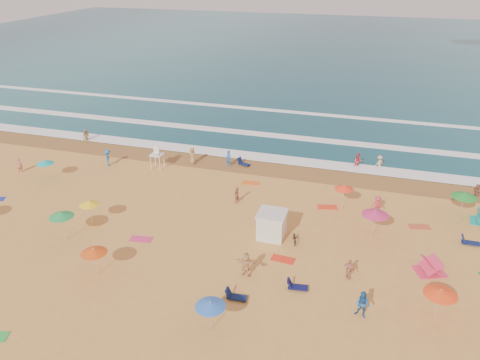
# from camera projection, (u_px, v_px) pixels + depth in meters

# --- Properties ---
(ground) EXTENTS (220.00, 220.00, 0.00)m
(ground) POSITION_uv_depth(u_px,v_px,m) (230.00, 229.00, 37.74)
(ground) COLOR gold
(ground) RESTS_ON ground
(ocean) EXTENTS (220.00, 140.00, 0.18)m
(ocean) POSITION_uv_depth(u_px,v_px,m) (339.00, 49.00, 110.24)
(ocean) COLOR #0C4756
(ocean) RESTS_ON ground
(wet_sand) EXTENTS (220.00, 220.00, 0.00)m
(wet_sand) POSITION_uv_depth(u_px,v_px,m) (267.00, 168.00, 48.52)
(wet_sand) COLOR olive
(wet_sand) RESTS_ON ground
(surf_foam) EXTENTS (200.00, 18.70, 0.05)m
(surf_foam) POSITION_uv_depth(u_px,v_px,m) (284.00, 139.00, 56.10)
(surf_foam) COLOR white
(surf_foam) RESTS_ON ground
(cabana) EXTENTS (2.00, 2.00, 2.00)m
(cabana) POSITION_uv_depth(u_px,v_px,m) (272.00, 225.00, 36.33)
(cabana) COLOR silver
(cabana) RESTS_ON ground
(cabana_roof) EXTENTS (2.20, 2.20, 0.12)m
(cabana_roof) POSITION_uv_depth(u_px,v_px,m) (272.00, 214.00, 35.87)
(cabana_roof) COLOR silver
(cabana_roof) RESTS_ON cabana
(bicycle) EXTENTS (0.91, 1.60, 0.80)m
(bicycle) POSITION_uv_depth(u_px,v_px,m) (295.00, 238.00, 35.84)
(bicycle) COLOR black
(bicycle) RESTS_ON ground
(lifeguard_stand) EXTENTS (1.20, 1.20, 2.10)m
(lifeguard_stand) POSITION_uv_depth(u_px,v_px,m) (157.00, 159.00, 48.05)
(lifeguard_stand) COLOR white
(lifeguard_stand) RESTS_ON ground
(beach_umbrellas) EXTENTS (49.57, 25.40, 0.79)m
(beach_umbrellas) POSITION_uv_depth(u_px,v_px,m) (263.00, 219.00, 34.92)
(beach_umbrellas) COLOR yellow
(beach_umbrellas) RESTS_ON ground
(loungers) EXTENTS (60.17, 27.38, 0.34)m
(loungers) POSITION_uv_depth(u_px,v_px,m) (276.00, 267.00, 32.87)
(loungers) COLOR #0D1145
(loungers) RESTS_ON ground
(towels) EXTENTS (43.73, 25.04, 0.03)m
(towels) POSITION_uv_depth(u_px,v_px,m) (214.00, 244.00, 35.76)
(towels) COLOR #C94219
(towels) RESTS_ON ground
(popup_tents) EXTENTS (6.95, 10.43, 1.20)m
(popup_tents) POSITION_uv_depth(u_px,v_px,m) (460.00, 238.00, 35.44)
(popup_tents) COLOR #E6335A
(popup_tents) RESTS_ON ground
(beachgoers) EXTENTS (48.80, 24.45, 2.07)m
(beachgoers) POSITION_uv_depth(u_px,v_px,m) (241.00, 190.00, 42.26)
(beachgoers) COLOR #A07749
(beachgoers) RESTS_ON ground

